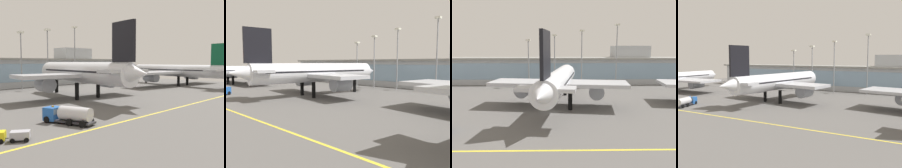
# 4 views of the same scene
# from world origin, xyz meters

# --- Properties ---
(ground_plane) EXTENTS (180.00, 180.00, 0.00)m
(ground_plane) POSITION_xyz_m (0.00, 0.00, 0.00)
(ground_plane) COLOR #5B5956
(taxiway_centreline_stripe) EXTENTS (144.00, 0.50, 0.01)m
(taxiway_centreline_stripe) POSITION_xyz_m (0.00, -22.00, 0.01)
(taxiway_centreline_stripe) COLOR yellow
(taxiway_centreline_stripe) RESTS_ON ground
(terminal_building) EXTENTS (118.35, 14.00, 16.85)m
(terminal_building) POSITION_xyz_m (1.90, 49.69, 6.34)
(terminal_building) COLOR #ADB2B7
(terminal_building) RESTS_ON ground
(airliner_near_right) EXTENTS (37.71, 50.73, 19.30)m
(airliner_near_right) POSITION_xyz_m (1.92, 5.84, 7.07)
(airliner_near_right) COLOR black
(airliner_near_right) RESTS_ON ground
(fuel_tanker_truck) EXTENTS (5.16, 9.36, 2.90)m
(fuel_tanker_truck) POSITION_xyz_m (-19.51, -16.04, 1.51)
(fuel_tanker_truck) COLOR black
(fuel_tanker_truck) RESTS_ON ground
(apron_light_mast_west) EXTENTS (1.80, 1.80, 23.00)m
(apron_light_mast_west) POSITION_xyz_m (11.13, 37.62, 15.11)
(apron_light_mast_west) COLOR gray
(apron_light_mast_west) RESTS_ON ground
(apron_light_mast_centre) EXTENTS (1.80, 1.80, 25.43)m
(apron_light_mast_centre) POSITION_xyz_m (25.43, 38.77, 16.45)
(apron_light_mast_centre) COLOR gray
(apron_light_mast_centre) RESTS_ON ground
(apron_light_mast_east) EXTENTS (1.80, 1.80, 21.15)m
(apron_light_mast_east) POSITION_xyz_m (0.28, 37.97, 14.08)
(apron_light_mast_east) COLOR gray
(apron_light_mast_east) RESTS_ON ground
(apron_light_mast_far_east) EXTENTS (1.80, 1.80, 19.41)m
(apron_light_mast_far_east) POSITION_xyz_m (-10.40, 39.79, 13.09)
(apron_light_mast_far_east) COLOR gray
(apron_light_mast_far_east) RESTS_ON ground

